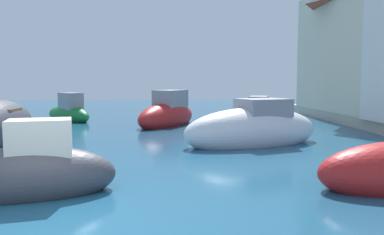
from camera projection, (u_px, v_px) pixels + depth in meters
The scene contains 9 objects.
ground at pixel (43, 226), 5.55m from camera, with size 80.00×80.00×0.00m, color #1E5170.
quay_promenade at pixel (347, 214), 5.32m from camera, with size 44.00×32.00×0.50m.
moored_boat_1 at pixel (168, 115), 18.51m from camera, with size 3.50×4.84×2.01m.
moored_boat_2 at pixel (28, 174), 7.04m from camera, with size 3.48×2.08×1.66m.
moored_boat_4 at pixel (253, 129), 12.76m from camera, with size 5.25×3.45×1.89m.
moored_boat_8 at pixel (69, 113), 20.65m from camera, with size 3.53×3.67×1.75m.
moored_boat_9 at pixel (258, 113), 20.22m from camera, with size 2.55×4.02×1.63m.
waterfront_building_annex at pixel (378, 48), 21.02m from camera, with size 5.84×9.70×6.79m.
waterfront_building_far at pixel (381, 37), 20.70m from camera, with size 6.42×10.26×7.95m.
Camera 1 is at (1.96, -5.46, 2.08)m, focal length 35.73 mm.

